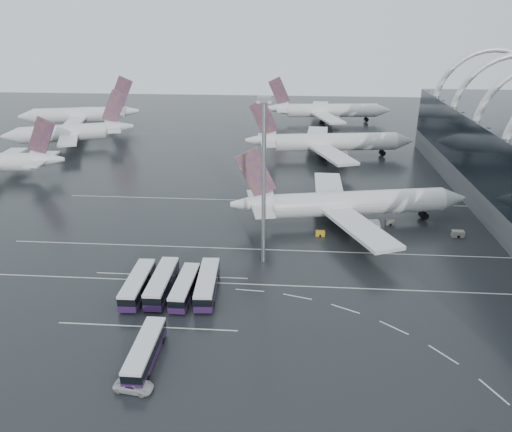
# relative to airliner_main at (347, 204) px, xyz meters

# --- Properties ---
(ground) EXTENTS (420.00, 420.00, 0.00)m
(ground) POSITION_rel_airliner_main_xyz_m (-9.92, -27.11, -4.62)
(ground) COLOR black
(ground) RESTS_ON ground
(lane_marking_near) EXTENTS (120.00, 0.25, 0.01)m
(lane_marking_near) POSITION_rel_airliner_main_xyz_m (-9.92, -29.11, -4.61)
(lane_marking_near) COLOR silver
(lane_marking_near) RESTS_ON ground
(lane_marking_mid) EXTENTS (120.00, 0.25, 0.01)m
(lane_marking_mid) POSITION_rel_airliner_main_xyz_m (-9.92, -15.11, -4.61)
(lane_marking_mid) COLOR silver
(lane_marking_mid) RESTS_ON ground
(lane_marking_far) EXTENTS (120.00, 0.25, 0.01)m
(lane_marking_far) POSITION_rel_airliner_main_xyz_m (-9.92, 12.89, -4.61)
(lane_marking_far) COLOR silver
(lane_marking_far) RESTS_ON ground
(bus_bay_line_south) EXTENTS (28.00, 0.25, 0.01)m
(bus_bay_line_south) POSITION_rel_airliner_main_xyz_m (-33.92, -43.11, -4.61)
(bus_bay_line_south) COLOR silver
(bus_bay_line_south) RESTS_ON ground
(bus_bay_line_north) EXTENTS (28.00, 0.25, 0.01)m
(bus_bay_line_north) POSITION_rel_airliner_main_xyz_m (-33.92, -27.11, -4.61)
(bus_bay_line_north) COLOR silver
(bus_bay_line_north) RESTS_ON ground
(airliner_main) EXTENTS (54.21, 46.83, 18.44)m
(airliner_main) POSITION_rel_airliner_main_xyz_m (0.00, 0.00, 0.00)
(airliner_main) COLOR silver
(airliner_main) RESTS_ON ground
(airliner_gate_b) EXTENTS (55.66, 49.59, 19.33)m
(airliner_gate_b) POSITION_rel_airliner_main_xyz_m (-1.37, 55.50, 0.22)
(airliner_gate_b) COLOR silver
(airliner_gate_b) RESTS_ON ground
(airliner_gate_c) EXTENTS (54.17, 49.76, 19.29)m
(airliner_gate_c) POSITION_rel_airliner_main_xyz_m (0.99, 111.71, 0.21)
(airliner_gate_c) COLOR silver
(airliner_gate_c) RESTS_ON ground
(jet_remote_mid) EXTENTS (43.51, 35.43, 19.44)m
(jet_remote_mid) POSITION_rel_airliner_main_xyz_m (-90.41, 62.29, 0.40)
(jet_remote_mid) COLOR silver
(jet_remote_mid) RESTS_ON ground
(jet_remote_far) EXTENTS (47.67, 38.63, 20.83)m
(jet_remote_far) POSITION_rel_airliner_main_xyz_m (-98.79, 91.63, 0.76)
(jet_remote_far) COLOR silver
(jet_remote_far) RESTS_ON ground
(bus_row_near_a) EXTENTS (3.33, 13.23, 3.25)m
(bus_row_near_a) POSITION_rel_airliner_main_xyz_m (-38.08, -33.63, -2.83)
(bus_row_near_a) COLOR #2E1541
(bus_row_near_a) RESTS_ON ground
(bus_row_near_b) EXTENTS (3.31, 13.52, 3.32)m
(bus_row_near_b) POSITION_rel_airliner_main_xyz_m (-34.06, -32.93, -2.79)
(bus_row_near_b) COLOR #2E1541
(bus_row_near_b) RESTS_ON ground
(bus_row_near_c) EXTENTS (3.18, 12.43, 3.04)m
(bus_row_near_c) POSITION_rel_airliner_main_xyz_m (-29.94, -33.75, -2.94)
(bus_row_near_c) COLOR #2E1541
(bus_row_near_c) RESTS_ON ground
(bus_row_near_d) EXTENTS (3.81, 13.67, 3.33)m
(bus_row_near_d) POSITION_rel_airliner_main_xyz_m (-26.29, -32.67, -2.79)
(bus_row_near_d) COLOR #2E1541
(bus_row_near_d) RESTS_ON ground
(bus_row_far_b) EXTENTS (3.03, 12.58, 3.10)m
(bus_row_far_b) POSITION_rel_airliner_main_xyz_m (-31.78, -51.18, -2.92)
(bus_row_far_b) COLOR #2E1541
(bus_row_far_b) RESTS_ON ground
(van_curve_a) EXTENTS (5.30, 2.96, 1.40)m
(van_curve_a) POSITION_rel_airliner_main_xyz_m (-31.71, -56.80, -3.92)
(van_curve_a) COLOR silver
(van_curve_a) RESTS_ON ground
(floodlight_mast) EXTENTS (2.41, 2.41, 31.38)m
(floodlight_mast) POSITION_rel_airliner_main_xyz_m (-17.50, -20.13, 15.12)
(floodlight_mast) COLOR gray
(floodlight_mast) RESTS_ON ground
(gse_cart_belly_a) EXTENTS (2.10, 1.24, 1.14)m
(gse_cart_belly_a) POSITION_rel_airliner_main_xyz_m (6.24, -8.74, -4.04)
(gse_cart_belly_a) COLOR gold
(gse_cart_belly_a) RESTS_ON ground
(gse_cart_belly_b) EXTENTS (2.13, 1.26, 1.16)m
(gse_cart_belly_b) POSITION_rel_airliner_main_xyz_m (10.01, -0.24, -4.04)
(gse_cart_belly_b) COLOR slate
(gse_cart_belly_b) RESTS_ON ground
(gse_cart_belly_c) EXTENTS (1.95, 1.15, 1.06)m
(gse_cart_belly_c) POSITION_rel_airliner_main_xyz_m (-6.02, -7.42, -4.09)
(gse_cart_belly_c) COLOR gold
(gse_cart_belly_c) RESTS_ON ground
(gse_cart_belly_d) EXTENTS (2.48, 1.46, 1.35)m
(gse_cart_belly_d) POSITION_rel_airliner_main_xyz_m (23.34, -5.73, -3.94)
(gse_cart_belly_d) COLOR slate
(gse_cart_belly_d) RESTS_ON ground
(gse_cart_belly_e) EXTENTS (2.50, 1.48, 1.36)m
(gse_cart_belly_e) POSITION_rel_airliner_main_xyz_m (2.83, 2.49, -3.93)
(gse_cart_belly_e) COLOR gold
(gse_cart_belly_e) RESTS_ON ground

